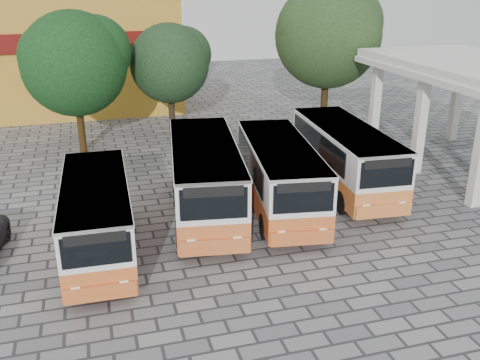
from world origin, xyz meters
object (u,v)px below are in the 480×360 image
object	(u,v)px
bus_centre_left	(205,175)
bus_centre_right	(280,173)
bus_far_left	(97,213)
bus_far_right	(345,154)

from	to	relation	value
bus_centre_left	bus_centre_right	distance (m)	3.09
bus_far_left	bus_centre_right	xyz separation A→B (m)	(7.35, 1.78, 0.13)
bus_centre_right	bus_far_right	bearing A→B (deg)	28.85
bus_far_left	bus_centre_left	xyz separation A→B (m)	(4.28, 2.12, 0.22)
bus_centre_right	bus_far_right	xyz separation A→B (m)	(3.62, 1.35, 0.04)
bus_far_right	bus_centre_left	bearing A→B (deg)	-167.16
bus_centre_right	bus_far_right	distance (m)	3.86
bus_centre_left	bus_far_right	distance (m)	6.76
bus_centre_left	bus_far_left	bearing A→B (deg)	-145.45
bus_centre_left	bus_centre_right	bearing A→B (deg)	1.92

